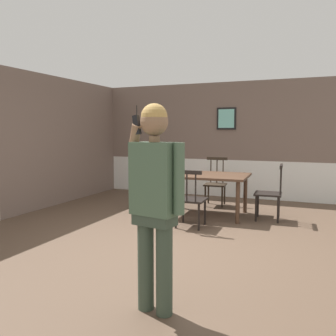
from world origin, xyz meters
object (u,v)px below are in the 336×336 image
object	(u,v)px
dining_table	(205,179)
chair_by_doorway	(146,186)
person_figure	(155,194)
chair_opposite_corner	(270,193)
chair_at_table_head	(216,183)
chair_near_window	(190,199)

from	to	relation	value
dining_table	chair_by_doorway	distance (m)	1.19
dining_table	person_figure	bearing A→B (deg)	-79.41
chair_opposite_corner	person_figure	xyz separation A→B (m)	(-0.49, -3.68, 0.55)
chair_at_table_head	person_figure	distance (m)	4.64
chair_by_doorway	dining_table	bearing A→B (deg)	93.28
chair_by_doorway	person_figure	xyz separation A→B (m)	(1.85, -3.58, 0.55)
chair_at_table_head	chair_opposite_corner	distance (m)	1.49
chair_near_window	chair_opposite_corner	size ratio (longest dim) A/B	0.96
dining_table	chair_at_table_head	distance (m)	0.95
chair_by_doorway	person_figure	distance (m)	4.06
dining_table	chair_opposite_corner	bearing A→B (deg)	2.57
chair_at_table_head	dining_table	bearing A→B (deg)	86.86
dining_table	chair_near_window	xyz separation A→B (m)	(0.04, -0.92, -0.21)
chair_at_table_head	chair_opposite_corner	xyz separation A→B (m)	(1.21, -0.87, 0.01)
dining_table	chair_by_doorway	xyz separation A→B (m)	(-1.17, -0.05, -0.19)
dining_table	chair_near_window	size ratio (longest dim) A/B	1.71
chair_by_doorway	person_figure	world-z (taller)	person_figure
dining_table	chair_at_table_head	bearing A→B (deg)	92.67
dining_table	chair_opposite_corner	distance (m)	1.19
chair_near_window	dining_table	bearing A→B (deg)	90.07
person_figure	chair_by_doorway	bearing A→B (deg)	-52.99
chair_at_table_head	person_figure	bearing A→B (deg)	93.20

